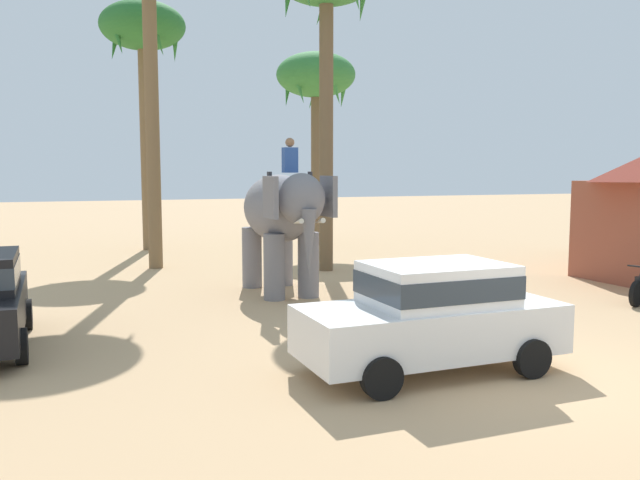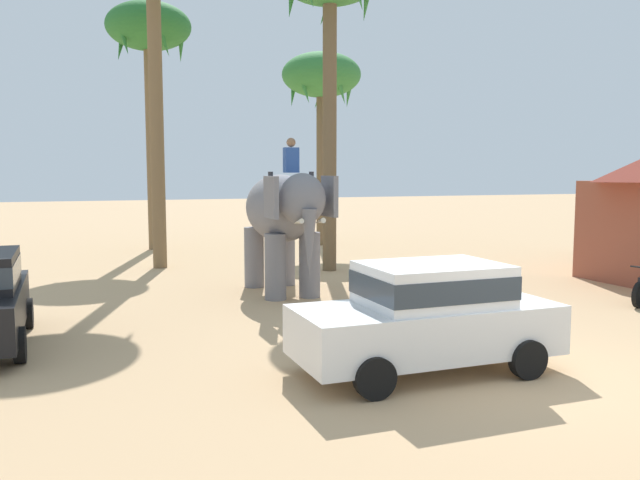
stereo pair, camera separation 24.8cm
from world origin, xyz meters
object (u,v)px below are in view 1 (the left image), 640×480
car_sedan_foreground (433,313)px  elephant_with_mahout (282,215)px  palm_tree_far_back (316,80)px  palm_tree_behind_elephant (143,34)px

car_sedan_foreground → elephant_with_mahout: (-0.39, 7.02, 1.06)m
car_sedan_foreground → elephant_with_mahout: elephant_with_mahout is taller
elephant_with_mahout → palm_tree_far_back: (4.32, 9.92, 4.71)m
palm_tree_behind_elephant → palm_tree_far_back: size_ratio=1.20×
elephant_with_mahout → palm_tree_far_back: bearing=66.5°
elephant_with_mahout → palm_tree_behind_elephant: (-2.38, 10.53, 6.19)m
car_sedan_foreground → elephant_with_mahout: size_ratio=1.06×
palm_tree_behind_elephant → palm_tree_far_back: bearing=-5.2°
car_sedan_foreground → palm_tree_behind_elephant: palm_tree_behind_elephant is taller
elephant_with_mahout → palm_tree_far_back: 11.80m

